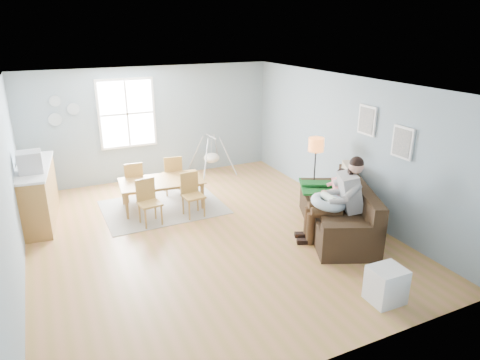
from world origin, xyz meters
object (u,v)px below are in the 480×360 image
chair_ne (173,173)px  counter (37,193)px  chair_sw (148,199)px  baby_swing (212,157)px  chair_se (192,192)px  chair_nw (134,179)px  storage_cube (386,285)px  dining_table (162,194)px  sofa (340,215)px  toddler (335,188)px  father (339,197)px  monitor (30,162)px  floor_lamp (316,151)px

chair_ne → counter: bearing=-176.2°
chair_sw → baby_swing: 3.07m
chair_se → chair_nw: (-0.88, 1.19, 0.01)m
chair_nw → chair_se: bearing=-53.4°
storage_cube → dining_table: 4.83m
sofa → baby_swing: size_ratio=2.39×
chair_nw → toddler: bearing=-42.3°
father → toddler: 0.55m
toddler → monitor: 5.51m
chair_ne → chair_sw: bearing=-125.4°
sofa → baby_swing: bearing=102.8°
chair_sw → dining_table: bearing=54.1°
chair_sw → chair_nw: 1.20m
father → chair_nw: bearing=130.6°
floor_lamp → storage_cube: 3.35m
sofa → chair_ne: bearing=126.0°
sofa → counter: bearing=149.9°
father → chair_sw: bearing=143.2°
toddler → chair_se: size_ratio=1.04×
storage_cube → chair_nw: chair_nw is taller
floor_lamp → sofa: bearing=-97.8°
chair_ne → father: bearing=-59.3°
sofa → chair_sw: sofa is taller
dining_table → chair_se: chair_se is taller
counter → chair_ne: bearing=3.8°
toddler → chair_ne: toddler is taller
sofa → chair_sw: size_ratio=2.87×
chair_ne → counter: counter is taller
storage_cube → monitor: bearing=133.3°
dining_table → baby_swing: size_ratio=1.60×
sofa → counter: size_ratio=1.23×
father → chair_se: size_ratio=1.77×
chair_se → sofa: bearing=-40.3°
chair_nw → monitor: monitor is taller
chair_se → chair_ne: bearing=90.9°
father → floor_lamp: father is taller
chair_ne → storage_cube: bearing=-73.9°
dining_table → floor_lamp: bearing=-20.9°
floor_lamp → chair_se: floor_lamp is taller
chair_sw → toddler: bearing=-27.8°
chair_se → counter: size_ratio=0.43×
father → toddler: (0.27, 0.48, -0.04)m
chair_ne → baby_swing: baby_swing is taller
floor_lamp → chair_sw: 3.40m
toddler → baby_swing: toddler is taller
counter → chair_nw: bearing=5.3°
sofa → toddler: toddler is taller
sofa → chair_ne: 3.79m
father → baby_swing: 4.35m
floor_lamp → storage_cube: bearing=-106.6°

